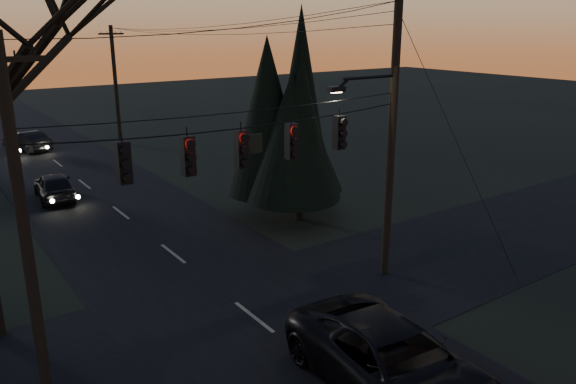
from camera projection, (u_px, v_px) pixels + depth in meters
main_road at (136, 225)px, 24.98m from camera, size 8.00×120.00×0.02m
cross_road at (254, 317)px, 17.14m from camera, size 60.00×7.00×0.02m
utility_pole_right at (384, 273)px, 20.16m from camera, size 5.00×0.30×10.00m
utility_pole_far_r at (121, 143)px, 42.13m from camera, size 1.80×0.30×8.50m
span_signal_assembly at (243, 147)px, 15.46m from camera, size 11.50×0.44×1.47m
evergreen_right at (300, 114)px, 24.33m from camera, size 4.49×4.49×8.54m
suv_near at (394, 364)px, 13.34m from camera, size 3.33×6.39×1.72m
sedan_oncoming_a at (55, 186)px, 28.39m from camera, size 1.98×4.25×1.41m
sedan_oncoming_b at (27, 141)px, 39.24m from camera, size 2.71×4.42×1.37m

